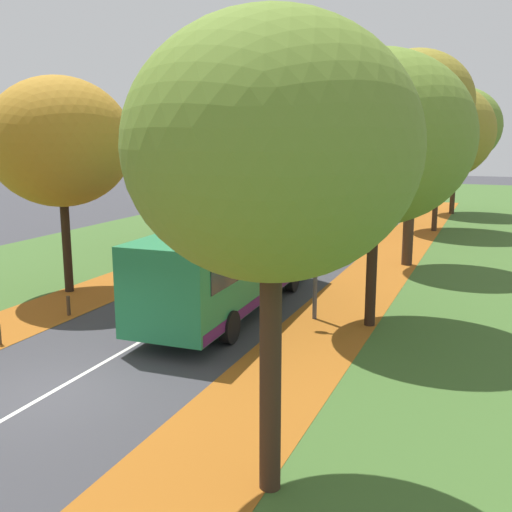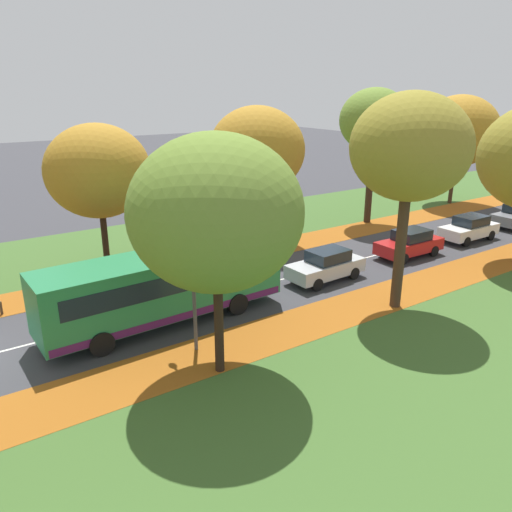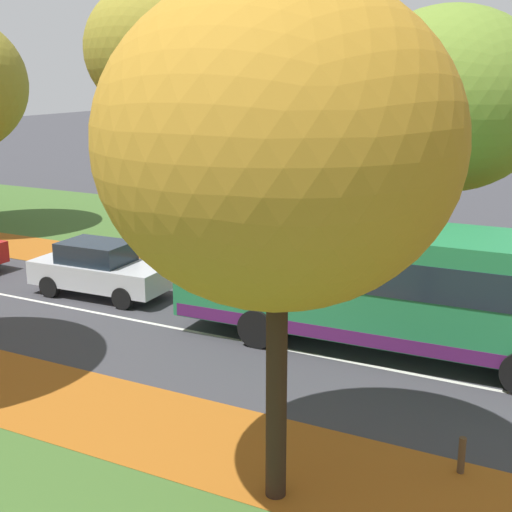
{
  "view_description": "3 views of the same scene",
  "coord_description": "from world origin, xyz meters",
  "px_view_note": "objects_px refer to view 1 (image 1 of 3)",
  "views": [
    {
      "loc": [
        9.24,
        -10.09,
        5.85
      ],
      "look_at": [
        1.39,
        9.12,
        1.6
      ],
      "focal_mm": 42.0,
      "sensor_mm": 36.0,
      "label": 1
    },
    {
      "loc": [
        19.26,
        0.15,
        9.54
      ],
      "look_at": [
        0.67,
        12.72,
        1.87
      ],
      "focal_mm": 35.0,
      "sensor_mm": 36.0,
      "label": 2
    },
    {
      "loc": [
        -14.55,
        3.18,
        6.56
      ],
      "look_at": [
        0.8,
        11.14,
        2.0
      ],
      "focal_mm": 50.0,
      "sensor_mm": 36.0,
      "label": 3
    }
  ],
  "objects_px": {
    "bus": "(233,260)",
    "tree_right_nearest": "(272,149)",
    "tree_right_far": "(440,132)",
    "bollard_third": "(68,306)",
    "tree_left_mid": "(181,134)",
    "tree_left_far": "(258,112)",
    "tree_left_distant": "(301,131)",
    "tree_left_near": "(60,142)",
    "tree_right_near": "(377,138)",
    "streetlamp_right": "(307,203)",
    "car_red_following": "(347,224)",
    "tree_right_distant": "(457,126)",
    "tree_right_mid": "(415,104)",
    "car_silver_lead": "(315,243)",
    "car_grey_fourth_in_line": "(382,202)",
    "car_white_third_in_line": "(368,211)"
  },
  "relations": [
    {
      "from": "bus",
      "to": "tree_right_nearest",
      "type": "bearing_deg",
      "value": -62.4
    },
    {
      "from": "tree_right_far",
      "to": "bollard_third",
      "type": "xyz_separation_m",
      "value": [
        -9.2,
        -22.56,
        -5.62
      ]
    },
    {
      "from": "tree_left_mid",
      "to": "tree_left_far",
      "type": "height_order",
      "value": "tree_left_far"
    },
    {
      "from": "tree_left_mid",
      "to": "tree_left_distant",
      "type": "bearing_deg",
      "value": 90.14
    },
    {
      "from": "tree_left_near",
      "to": "tree_right_near",
      "type": "bearing_deg",
      "value": 1.16
    },
    {
      "from": "tree_left_near",
      "to": "tree_right_near",
      "type": "relative_size",
      "value": 0.95
    },
    {
      "from": "tree_left_mid",
      "to": "streetlamp_right",
      "type": "relative_size",
      "value": 1.41
    },
    {
      "from": "car_red_following",
      "to": "bus",
      "type": "bearing_deg",
      "value": -90.37
    },
    {
      "from": "tree_left_distant",
      "to": "tree_left_far",
      "type": "bearing_deg",
      "value": -87.41
    },
    {
      "from": "tree_right_distant",
      "to": "car_red_following",
      "type": "distance_m",
      "value": 15.12
    },
    {
      "from": "tree_right_mid",
      "to": "car_silver_lead",
      "type": "distance_m",
      "value": 7.59
    },
    {
      "from": "tree_left_mid",
      "to": "tree_left_far",
      "type": "relative_size",
      "value": 0.89
    },
    {
      "from": "tree_left_far",
      "to": "tree_right_far",
      "type": "height_order",
      "value": "tree_left_far"
    },
    {
      "from": "tree_left_near",
      "to": "tree_right_far",
      "type": "relative_size",
      "value": 0.89
    },
    {
      "from": "tree_left_mid",
      "to": "tree_left_distant",
      "type": "height_order",
      "value": "tree_left_distant"
    },
    {
      "from": "bollard_third",
      "to": "tree_left_near",
      "type": "bearing_deg",
      "value": 128.86
    },
    {
      "from": "tree_left_near",
      "to": "tree_right_nearest",
      "type": "height_order",
      "value": "tree_left_near"
    },
    {
      "from": "tree_left_distant",
      "to": "car_grey_fourth_in_line",
      "type": "relative_size",
      "value": 2.12
    },
    {
      "from": "tree_right_mid",
      "to": "tree_right_nearest",
      "type": "bearing_deg",
      "value": -88.52
    },
    {
      "from": "tree_left_near",
      "to": "tree_right_near",
      "type": "height_order",
      "value": "tree_right_near"
    },
    {
      "from": "car_red_following",
      "to": "tree_left_distant",
      "type": "bearing_deg",
      "value": 117.58
    },
    {
      "from": "tree_right_nearest",
      "to": "tree_right_far",
      "type": "height_order",
      "value": "tree_right_far"
    },
    {
      "from": "tree_left_far",
      "to": "tree_right_nearest",
      "type": "xyz_separation_m",
      "value": [
        11.75,
        -28.54,
        -1.63
      ]
    },
    {
      "from": "tree_right_far",
      "to": "bollard_third",
      "type": "distance_m",
      "value": 25.01
    },
    {
      "from": "tree_left_near",
      "to": "bus",
      "type": "xyz_separation_m",
      "value": [
        6.69,
        0.27,
        -3.84
      ]
    },
    {
      "from": "tree_right_near",
      "to": "tree_right_far",
      "type": "distance_m",
      "value": 19.86
    },
    {
      "from": "tree_right_near",
      "to": "bus",
      "type": "bearing_deg",
      "value": 179.47
    },
    {
      "from": "tree_right_distant",
      "to": "car_grey_fourth_in_line",
      "type": "relative_size",
      "value": 2.18
    },
    {
      "from": "tree_right_nearest",
      "to": "tree_right_far",
      "type": "distance_m",
      "value": 29.16
    },
    {
      "from": "tree_right_nearest",
      "to": "car_silver_lead",
      "type": "height_order",
      "value": "tree_right_nearest"
    },
    {
      "from": "tree_left_mid",
      "to": "tree_right_mid",
      "type": "distance_m",
      "value": 11.76
    },
    {
      "from": "car_silver_lead",
      "to": "bollard_third",
      "type": "bearing_deg",
      "value": -112.88
    },
    {
      "from": "tree_left_near",
      "to": "tree_right_near",
      "type": "xyz_separation_m",
      "value": [
        11.33,
        0.23,
        0.17
      ]
    },
    {
      "from": "tree_right_near",
      "to": "bus",
      "type": "distance_m",
      "value": 6.14
    },
    {
      "from": "tree_right_mid",
      "to": "tree_right_distant",
      "type": "relative_size",
      "value": 1.02
    },
    {
      "from": "tree_left_distant",
      "to": "car_silver_lead",
      "type": "xyz_separation_m",
      "value": [
        7.54,
        -20.83,
        -5.23
      ]
    },
    {
      "from": "tree_right_far",
      "to": "car_white_third_in_line",
      "type": "bearing_deg",
      "value": 161.74
    },
    {
      "from": "tree_right_nearest",
      "to": "bus",
      "type": "relative_size",
      "value": 0.73
    },
    {
      "from": "tree_left_mid",
      "to": "car_white_third_in_line",
      "type": "bearing_deg",
      "value": 57.63
    },
    {
      "from": "tree_left_near",
      "to": "tree_left_distant",
      "type": "bearing_deg",
      "value": 91.25
    },
    {
      "from": "tree_left_far",
      "to": "tree_left_distant",
      "type": "height_order",
      "value": "tree_left_far"
    },
    {
      "from": "streetlamp_right",
      "to": "car_white_third_in_line",
      "type": "bearing_deg",
      "value": 96.57
    },
    {
      "from": "car_silver_lead",
      "to": "car_red_following",
      "type": "relative_size",
      "value": 1.01
    },
    {
      "from": "tree_right_far",
      "to": "streetlamp_right",
      "type": "height_order",
      "value": "tree_right_far"
    },
    {
      "from": "tree_left_near",
      "to": "streetlamp_right",
      "type": "bearing_deg",
      "value": 1.34
    },
    {
      "from": "bollard_third",
      "to": "car_grey_fourth_in_line",
      "type": "relative_size",
      "value": 0.16
    },
    {
      "from": "tree_right_mid",
      "to": "car_white_third_in_line",
      "type": "bearing_deg",
      "value": 109.89
    },
    {
      "from": "tree_left_distant",
      "to": "streetlamp_right",
      "type": "height_order",
      "value": "tree_left_distant"
    },
    {
      "from": "tree_left_distant",
      "to": "bus",
      "type": "relative_size",
      "value": 0.85
    },
    {
      "from": "tree_right_nearest",
      "to": "tree_right_near",
      "type": "relative_size",
      "value": 0.93
    }
  ]
}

